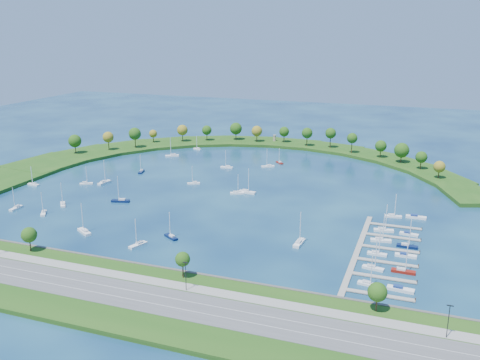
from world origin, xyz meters
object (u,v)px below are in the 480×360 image
(dock_system, at_px, (376,254))
(moored_boat_13, at_px, (63,204))
(moored_boat_10, at_px, (237,192))
(moored_boat_14, at_px, (16,207))
(moored_boat_5, at_px, (197,148))
(harbor_tower, at_px, (275,138))
(docked_boat_1, at_px, (400,289))
(docked_boat_11, at_px, (416,217))
(moored_boat_3, at_px, (280,162))
(moored_boat_17, at_px, (86,183))
(docked_boat_6, at_px, (381,239))
(moored_boat_0, at_px, (268,166))
(docked_boat_4, at_px, (377,253))
(moored_boat_15, at_px, (172,155))
(docked_boat_0, at_px, (369,283))
(docked_boat_9, at_px, (409,234))
(moored_boat_1, at_px, (171,236))
(moored_boat_2, at_px, (43,212))
(moored_boat_4, at_px, (141,171))
(moored_boat_9, at_px, (33,184))
(moored_boat_6, at_px, (104,182))
(moored_boat_12, at_px, (299,242))
(moored_boat_19, at_px, (247,191))
(moored_boat_11, at_px, (138,244))
(moored_boat_18, at_px, (121,200))
(docked_boat_8, at_px, (384,230))
(docked_boat_2, at_px, (373,267))
(moored_boat_16, at_px, (194,183))
(docked_boat_3, at_px, (403,270))
(docked_boat_5, at_px, (405,255))
(docked_boat_10, at_px, (393,216))

(dock_system, relative_size, moored_boat_13, 7.07)
(moored_boat_10, distance_m, moored_boat_14, 109.35)
(moored_boat_5, bearing_deg, harbor_tower, -118.12)
(docked_boat_1, height_order, docked_boat_11, docked_boat_11)
(moored_boat_3, xyz_separation_m, moored_boat_14, (-95.43, -128.93, 0.03))
(moored_boat_17, relative_size, docked_boat_6, 0.85)
(moored_boat_0, bearing_deg, docked_boat_4, 94.05)
(moored_boat_14, distance_m, moored_boat_15, 123.68)
(docked_boat_0, distance_m, docked_boat_9, 52.83)
(moored_boat_1, xyz_separation_m, moored_boat_2, (-69.82, 5.63, -0.01))
(moored_boat_5, bearing_deg, docked_boat_4, 156.94)
(moored_boat_4, height_order, moored_boat_9, moored_boat_4)
(moored_boat_6, height_order, moored_boat_14, moored_boat_6)
(dock_system, bearing_deg, moored_boat_12, -179.25)
(moored_boat_15, xyz_separation_m, docked_boat_4, (147.87, -116.70, -0.07))
(moored_boat_9, relative_size, docked_boat_6, 0.88)
(moored_boat_6, xyz_separation_m, moored_boat_13, (2.58, -39.47, -0.05))
(moored_boat_13, height_order, moored_boat_19, moored_boat_19)
(moored_boat_12, height_order, moored_boat_13, moored_boat_12)
(docked_boat_11, bearing_deg, moored_boat_17, -177.56)
(moored_boat_0, xyz_separation_m, moored_boat_19, (5.42, -54.90, 0.05))
(moored_boat_11, bearing_deg, docked_boat_4, 124.17)
(moored_boat_18, xyz_separation_m, docked_boat_8, (128.09, 4.44, -0.03))
(moored_boat_5, distance_m, docked_boat_8, 182.18)
(moored_boat_13, distance_m, docked_boat_2, 153.16)
(moored_boat_6, bearing_deg, moored_boat_18, -125.44)
(docked_boat_9, bearing_deg, moored_boat_9, -173.09)
(docked_boat_4, height_order, docked_boat_8, docked_boat_8)
(moored_boat_0, distance_m, moored_boat_1, 124.18)
(docked_boat_6, bearing_deg, moored_boat_11, -166.37)
(moored_boat_5, distance_m, docked_boat_4, 199.71)
(harbor_tower, height_order, moored_boat_18, moored_boat_18)
(docked_boat_6, bearing_deg, harbor_tower, 110.51)
(moored_boat_15, xyz_separation_m, docked_boat_9, (158.32, -91.41, -0.37))
(moored_boat_16, height_order, docked_boat_3, docked_boat_3)
(moored_boat_9, distance_m, moored_boat_17, 28.75)
(moored_boat_10, distance_m, moored_boat_17, 86.11)
(moored_boat_2, bearing_deg, moored_boat_9, -168.07)
(harbor_tower, bearing_deg, moored_boat_17, -116.30)
(moored_boat_12, bearing_deg, moored_boat_9, 82.99)
(docked_boat_5, bearing_deg, harbor_tower, 120.03)
(moored_boat_4, bearing_deg, moored_boat_17, -41.60)
(moored_boat_1, relative_size, moored_boat_15, 0.85)
(moored_boat_10, relative_size, moored_boat_12, 0.79)
(moored_boat_1, xyz_separation_m, moored_boat_10, (4.71, 66.05, -0.02))
(docked_boat_0, height_order, docked_boat_6, docked_boat_6)
(moored_boat_12, height_order, docked_boat_10, moored_boat_12)
(moored_boat_12, height_order, docked_boat_6, moored_boat_12)
(dock_system, height_order, moored_boat_15, moored_boat_15)
(docked_boat_5, relative_size, docked_boat_10, 0.72)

